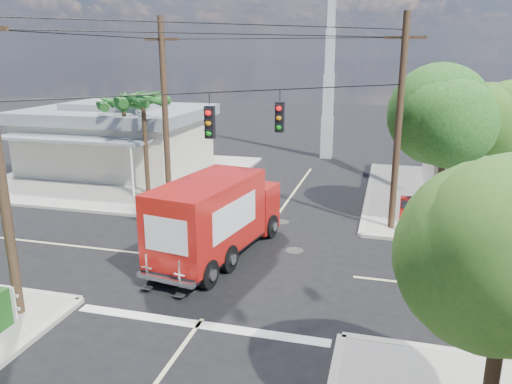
% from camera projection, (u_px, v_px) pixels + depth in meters
% --- Properties ---
extents(ground, '(120.00, 120.00, 0.00)m').
position_uv_depth(ground, '(242.00, 265.00, 18.12)').
color(ground, black).
rests_on(ground, ground).
extents(sidewalk_ne, '(14.12, 14.12, 0.14)m').
position_uv_depth(sidewalk_ne, '(506.00, 202.00, 25.50)').
color(sidewalk_ne, gray).
rests_on(sidewalk_ne, ground).
extents(sidewalk_nw, '(14.12, 14.12, 0.14)m').
position_uv_depth(sidewalk_nw, '(124.00, 176.00, 30.93)').
color(sidewalk_nw, gray).
rests_on(sidewalk_nw, ground).
extents(road_markings, '(32.00, 32.00, 0.01)m').
position_uv_depth(road_markings, '(229.00, 282.00, 16.75)').
color(road_markings, beige).
rests_on(road_markings, ground).
extents(building_nw, '(10.80, 10.20, 4.30)m').
position_uv_depth(building_nw, '(118.00, 136.00, 32.11)').
color(building_nw, beige).
rests_on(building_nw, sidewalk_nw).
extents(radio_tower, '(0.80, 0.80, 17.00)m').
position_uv_depth(radio_tower, '(329.00, 79.00, 35.07)').
color(radio_tower, silver).
rests_on(radio_tower, ground).
extents(tree_ne_front, '(4.21, 4.14, 6.66)m').
position_uv_depth(tree_ne_front, '(447.00, 117.00, 21.32)').
color(tree_ne_front, '#422D1C').
rests_on(tree_ne_front, sidewalk_ne).
extents(tree_ne_back, '(3.77, 3.66, 5.82)m').
position_uv_depth(tree_ne_back, '(501.00, 126.00, 22.87)').
color(tree_ne_back, '#422D1C').
rests_on(tree_ne_back, sidewalk_ne).
extents(tree_se, '(3.67, 3.54, 5.62)m').
position_uv_depth(tree_se, '(511.00, 257.00, 8.54)').
color(tree_se, '#422D1C').
rests_on(tree_se, sidewalk_se).
extents(palm_nw_front, '(3.01, 3.08, 5.59)m').
position_uv_depth(palm_nw_front, '(143.00, 101.00, 25.61)').
color(palm_nw_front, '#422D1C').
rests_on(palm_nw_front, sidewalk_nw).
extents(palm_nw_back, '(3.01, 3.08, 5.19)m').
position_uv_depth(palm_nw_back, '(123.00, 104.00, 27.60)').
color(palm_nw_back, '#422D1C').
rests_on(palm_nw_back, sidewalk_nw).
extents(utility_poles, '(12.00, 10.68, 9.00)m').
position_uv_depth(utility_poles, '(213.00, 129.00, 18.74)').
color(utility_poles, '#473321').
rests_on(utility_poles, ground).
extents(vending_boxes, '(1.90, 0.50, 1.10)m').
position_uv_depth(vending_boxes, '(422.00, 210.00, 22.08)').
color(vending_boxes, '#AB130D').
rests_on(vending_boxes, sidewalk_ne).
extents(delivery_truck, '(3.33, 7.39, 3.09)m').
position_uv_depth(delivery_truck, '(217.00, 217.00, 18.43)').
color(delivery_truck, black).
rests_on(delivery_truck, ground).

